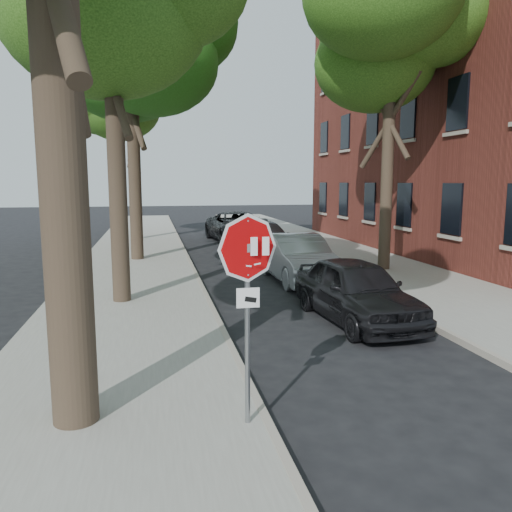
{
  "coord_description": "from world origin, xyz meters",
  "views": [
    {
      "loc": [
        -1.79,
        -5.74,
        3.09
      ],
      "look_at": [
        -0.37,
        1.09,
        2.05
      ],
      "focal_mm": 35.0,
      "sensor_mm": 36.0,
      "label": 1
    }
  ],
  "objects": [
    {
      "name": "ground",
      "position": [
        0.0,
        0.0,
        0.0
      ],
      "size": [
        120.0,
        120.0,
        0.0
      ],
      "primitive_type": "plane",
      "color": "black",
      "rests_on": "ground"
    },
    {
      "name": "sidewalk_left",
      "position": [
        -2.5,
        12.0,
        0.06
      ],
      "size": [
        4.0,
        55.0,
        0.12
      ],
      "primitive_type": "cube",
      "color": "gray",
      "rests_on": "ground"
    },
    {
      "name": "sidewalk_right",
      "position": [
        6.0,
        12.0,
        0.06
      ],
      "size": [
        4.0,
        55.0,
        0.12
      ],
      "primitive_type": "cube",
      "color": "gray",
      "rests_on": "ground"
    },
    {
      "name": "curb_left",
      "position": [
        -0.45,
        12.0,
        0.07
      ],
      "size": [
        0.12,
        55.0,
        0.13
      ],
      "primitive_type": "cube",
      "color": "#9E9384",
      "rests_on": "ground"
    },
    {
      "name": "curb_right",
      "position": [
        3.95,
        12.0,
        0.07
      ],
      "size": [
        0.12,
        55.0,
        0.13
      ],
      "primitive_type": "cube",
      "color": "#9E9384",
      "rests_on": "ground"
    },
    {
      "name": "stop_sign",
      "position": [
        -0.7,
        -0.03,
        1.95
      ],
      "size": [
        0.76,
        0.34,
        2.61
      ],
      "color": "gray",
      "rests_on": "sidewalk_left"
    },
    {
      "name": "tree_mid_b",
      "position": [
        -2.42,
        14.12,
        8.0
      ],
      "size": [
        5.88,
        5.46,
        10.36
      ],
      "color": "black",
      "rests_on": "sidewalk_left"
    },
    {
      "name": "tree_far",
      "position": [
        -2.72,
        21.11,
        7.21
      ],
      "size": [
        5.29,
        4.91,
        9.33
      ],
      "color": "black",
      "rests_on": "sidewalk_left"
    },
    {
      "name": "tree_right",
      "position": [
        5.98,
        10.11,
        7.21
      ],
      "size": [
        5.29,
        4.91,
        9.33
      ],
      "color": "black",
      "rests_on": "sidewalk_right"
    },
    {
      "name": "car_a",
      "position": [
        2.6,
        4.41,
        0.7
      ],
      "size": [
        1.96,
        4.25,
        1.41
      ],
      "primitive_type": "imported",
      "rotation": [
        0.0,
        0.0,
        0.07
      ],
      "color": "black",
      "rests_on": "ground"
    },
    {
      "name": "car_b",
      "position": [
        2.6,
        9.01,
        0.73
      ],
      "size": [
        1.65,
        4.48,
        1.47
      ],
      "primitive_type": "imported",
      "rotation": [
        0.0,
        0.0,
        0.02
      ],
      "color": "gray",
      "rests_on": "ground"
    },
    {
      "name": "car_c",
      "position": [
        2.6,
        14.07,
        0.74
      ],
      "size": [
        2.3,
        5.16,
        1.47
      ],
      "primitive_type": "imported",
      "rotation": [
        0.0,
        0.0,
        0.05
      ],
      "color": "#444348",
      "rests_on": "ground"
    },
    {
      "name": "car_d",
      "position": [
        2.55,
        19.68,
        0.77
      ],
      "size": [
        3.03,
        5.76,
        1.55
      ],
      "primitive_type": "imported",
      "rotation": [
        0.0,
        0.0,
        0.09
      ],
      "color": "black",
      "rests_on": "ground"
    }
  ]
}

